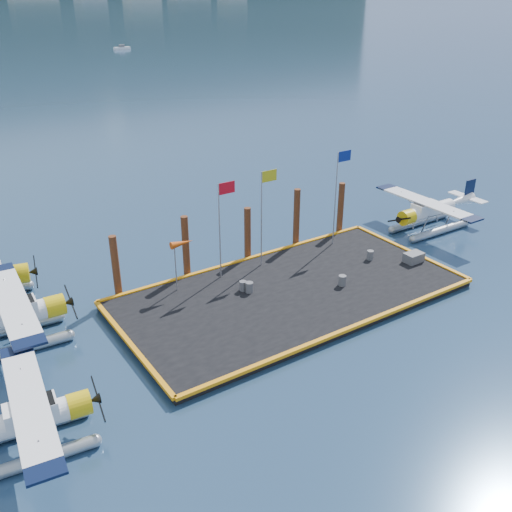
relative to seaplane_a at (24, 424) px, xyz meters
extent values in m
plane|color=navy|center=(15.99, 4.14, -1.32)|extent=(4000.00, 4000.00, 0.00)
cube|color=black|center=(15.99, 4.14, -1.12)|extent=(20.00, 10.00, 0.40)
cylinder|color=#989FA6|center=(-0.25, 1.01, -1.05)|extent=(5.55, 1.13, 0.54)
cylinder|color=#989FA6|center=(-0.46, -0.94, -1.05)|extent=(5.55, 1.13, 0.54)
cylinder|color=white|center=(-0.18, 0.02, 0.15)|extent=(4.23, 1.42, 0.98)
cube|color=white|center=(0.35, -0.04, 0.46)|extent=(2.06, 1.19, 0.80)
cube|color=black|center=(0.62, -0.07, 0.64)|extent=(1.34, 1.07, 0.49)
cylinder|color=#DDB70C|center=(2.12, -0.23, 0.15)|extent=(1.00, 1.12, 1.03)
cube|color=black|center=(2.88, -0.31, 0.15)|extent=(0.27, 1.98, 1.00)
cube|color=white|center=(0.35, -0.04, 0.91)|extent=(2.19, 8.12, 0.11)
cube|color=black|center=(0.76, 3.77, 0.91)|extent=(1.42, 0.94, 0.12)
cube|color=black|center=(-0.06, -3.85, 0.91)|extent=(1.42, 0.94, 0.12)
cylinder|color=#989FA6|center=(0.85, 9.13, -1.03)|extent=(6.03, 0.91, 0.58)
cylinder|color=#989FA6|center=(0.73, 7.00, -1.03)|extent=(6.03, 0.91, 0.58)
cylinder|color=white|center=(0.99, 8.05, 0.28)|extent=(4.56, 1.31, 1.07)
cube|color=white|center=(1.57, 8.02, 0.62)|extent=(2.19, 1.18, 0.87)
cube|color=black|center=(1.86, 8.01, 0.81)|extent=(1.41, 1.09, 0.53)
cylinder|color=#DDB70C|center=(3.50, 7.92, 0.28)|extent=(1.03, 1.17, 1.12)
cube|color=black|center=(4.32, 7.87, 0.28)|extent=(0.17, 2.16, 1.09)
cube|color=white|center=(1.57, 8.02, 1.10)|extent=(1.92, 8.79, 0.12)
cube|color=black|center=(1.79, 12.18, 1.10)|extent=(1.50, 0.95, 0.13)
cube|color=black|center=(1.34, 3.86, 1.10)|extent=(1.50, 0.95, 0.13)
cylinder|color=#DDB70C|center=(2.83, 12.57, 0.34)|extent=(1.24, 1.36, 1.17)
cube|color=black|center=(3.67, 12.38, 0.34)|extent=(0.55, 2.20, 1.13)
cylinder|color=#989FA6|center=(30.86, 5.53, -1.04)|extent=(5.82, 0.60, 0.56)
cylinder|color=#989FA6|center=(30.88, 7.60, -1.04)|extent=(5.82, 0.60, 0.56)
cylinder|color=white|center=(30.68, 6.56, 0.23)|extent=(4.37, 1.06, 1.03)
cube|color=white|center=(30.12, 6.57, 0.56)|extent=(2.07, 1.04, 0.84)
cube|color=black|center=(29.84, 6.57, 0.74)|extent=(1.32, 0.99, 0.52)
cylinder|color=#DDB70C|center=(28.24, 6.58, 0.23)|extent=(0.95, 1.09, 1.09)
cube|color=black|center=(27.44, 6.58, 0.23)|extent=(0.07, 2.09, 1.05)
cube|color=white|center=(30.12, 6.57, 1.03)|extent=(1.46, 8.45, 0.11)
cube|color=black|center=(30.09, 2.53, 1.03)|extent=(1.41, 0.85, 0.12)
cube|color=black|center=(30.14, 10.60, 1.03)|extent=(1.41, 0.85, 0.12)
cube|color=black|center=(35.00, 6.54, 1.07)|extent=(1.03, 0.12, 1.60)
cube|color=white|center=(34.90, 6.54, 0.46)|extent=(0.86, 3.20, 0.09)
cylinder|color=#535358|center=(13.90, 5.35, -0.60)|extent=(0.45, 0.45, 0.64)
cylinder|color=#535358|center=(18.98, 2.97, -0.60)|extent=(0.46, 0.46, 0.64)
cylinder|color=#535358|center=(22.90, 4.68, -0.62)|extent=(0.43, 0.43, 0.61)
cylinder|color=#535358|center=(13.70, 5.74, -0.62)|extent=(0.42, 0.42, 0.60)
cube|color=#535358|center=(24.99, 2.85, -0.61)|extent=(1.23, 0.82, 0.62)
cylinder|color=#98979F|center=(13.49, 7.94, 2.08)|extent=(0.08, 0.08, 6.00)
cube|color=red|center=(14.04, 7.94, 4.73)|extent=(1.10, 0.03, 0.70)
cylinder|color=#98979F|center=(16.49, 7.94, 2.18)|extent=(0.08, 0.08, 6.20)
cube|color=gold|center=(17.04, 7.94, 4.93)|extent=(1.10, 0.03, 0.70)
cylinder|color=#98979F|center=(22.49, 7.94, 2.33)|extent=(0.08, 0.08, 6.50)
cube|color=navy|center=(23.04, 7.94, 5.23)|extent=(1.10, 0.03, 0.70)
cylinder|color=#98979F|center=(10.49, 7.94, 0.58)|extent=(0.07, 0.07, 3.00)
cone|color=#CB470B|center=(10.99, 7.94, 1.98)|extent=(1.40, 0.44, 0.44)
cylinder|color=#472614|center=(7.49, 9.54, 0.68)|extent=(0.44, 0.44, 4.00)
cylinder|color=#472614|center=(11.99, 9.54, 0.78)|extent=(0.44, 0.44, 4.20)
cylinder|color=#472614|center=(16.49, 9.54, 0.58)|extent=(0.44, 0.44, 3.80)
cylinder|color=#472614|center=(20.49, 9.54, 0.83)|extent=(0.44, 0.44, 4.30)
cylinder|color=#472614|center=(24.49, 9.54, 0.68)|extent=(0.44, 0.44, 4.00)
camera|label=1|loc=(-1.96, -19.21, 15.39)|focal=40.00mm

